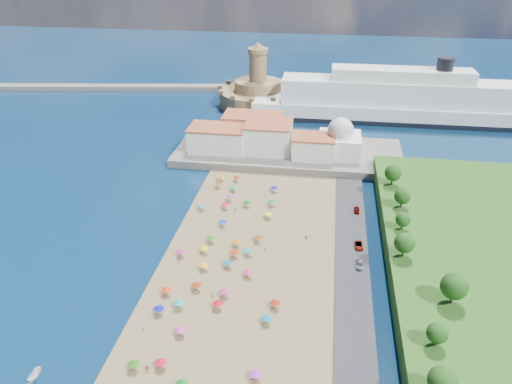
# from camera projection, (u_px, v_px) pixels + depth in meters

# --- Properties ---
(ground) EXTENTS (700.00, 700.00, 0.00)m
(ground) POSITION_uv_depth(u_px,v_px,m) (229.00, 257.00, 139.00)
(ground) COLOR #071938
(ground) RESTS_ON ground
(terrace) EXTENTS (90.00, 36.00, 3.00)m
(terrace) POSITION_uv_depth(u_px,v_px,m) (288.00, 153.00, 201.02)
(terrace) COLOR #59544C
(terrace) RESTS_ON ground
(jetty) EXTENTS (18.00, 70.00, 2.40)m
(jetty) POSITION_uv_depth(u_px,v_px,m) (249.00, 122.00, 234.75)
(jetty) COLOR #59544C
(jetty) RESTS_ON ground
(breakwater) EXTENTS (199.03, 34.77, 2.60)m
(breakwater) POSITION_uv_depth(u_px,v_px,m) (93.00, 87.00, 287.08)
(breakwater) COLOR #59544C
(breakwater) RESTS_ON ground
(waterfront_buildings) EXTENTS (57.00, 29.00, 11.00)m
(waterfront_buildings) POSITION_uv_depth(u_px,v_px,m) (257.00, 136.00, 200.35)
(waterfront_buildings) COLOR silver
(waterfront_buildings) RESTS_ON terrace
(domed_building) EXTENTS (16.00, 16.00, 15.00)m
(domed_building) POSITION_uv_depth(u_px,v_px,m) (340.00, 140.00, 193.18)
(domed_building) COLOR silver
(domed_building) RESTS_ON terrace
(fortress) EXTENTS (40.00, 40.00, 32.40)m
(fortress) POSITION_uv_depth(u_px,v_px,m) (258.00, 93.00, 258.53)
(fortress) COLOR #A27D51
(fortress) RESTS_ON ground
(cruise_ship) EXTENTS (139.36, 21.58, 30.41)m
(cruise_ship) POSITION_uv_depth(u_px,v_px,m) (399.00, 102.00, 236.65)
(cruise_ship) COLOR black
(cruise_ship) RESTS_ON ground
(beach_parasols) EXTENTS (31.80, 114.96, 2.20)m
(beach_parasols) POSITION_uv_depth(u_px,v_px,m) (217.00, 270.00, 130.32)
(beach_parasols) COLOR gray
(beach_parasols) RESTS_ON beach
(beachgoers) EXTENTS (35.68, 101.96, 1.87)m
(beachgoers) POSITION_uv_depth(u_px,v_px,m) (222.00, 263.00, 134.55)
(beachgoers) COLOR tan
(beachgoers) RESTS_ON beach
(moored_boats) EXTENTS (3.85, 7.30, 1.60)m
(moored_boats) POSITION_uv_depth(u_px,v_px,m) (33.00, 382.00, 99.55)
(moored_boats) COLOR white
(moored_boats) RESTS_ON ground
(parked_cars) EXTENTS (2.31, 76.39, 1.35)m
(parked_cars) POSITION_uv_depth(u_px,v_px,m) (360.00, 262.00, 134.88)
(parked_cars) COLOR gray
(parked_cars) RESTS_ON promenade
(hillside_trees) EXTENTS (14.50, 104.71, 7.83)m
(hillside_trees) POSITION_uv_depth(u_px,v_px,m) (420.00, 257.00, 121.58)
(hillside_trees) COLOR #382314
(hillside_trees) RESTS_ON hillside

